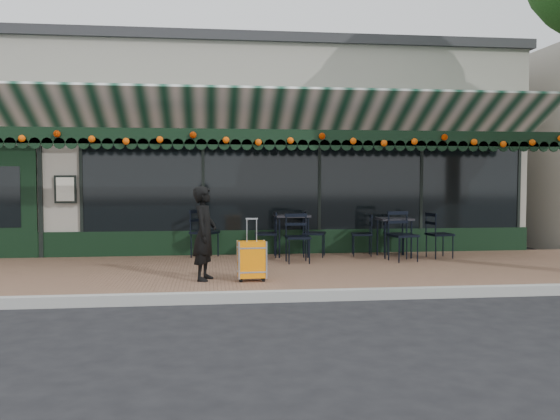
{
  "coord_description": "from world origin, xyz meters",
  "views": [
    {
      "loc": [
        -0.9,
        -8.16,
        1.7
      ],
      "look_at": [
        0.29,
        1.6,
        1.19
      ],
      "focal_mm": 38.0,
      "sensor_mm": 36.0,
      "label": 1
    }
  ],
  "objects": [
    {
      "name": "chair_a_left",
      "position": [
        2.19,
        3.51,
        0.57
      ],
      "size": [
        0.49,
        0.49,
        0.85
      ],
      "primitive_type": null,
      "rotation": [
        0.0,
        0.0,
        -1.74
      ],
      "color": "black",
      "rests_on": "sidewalk"
    },
    {
      "name": "chair_b_front",
      "position": [
        0.74,
        2.64,
        0.61
      ],
      "size": [
        0.47,
        0.47,
        0.92
      ],
      "primitive_type": null,
      "rotation": [
        0.0,
        0.0,
        0.01
      ],
      "color": "black",
      "rests_on": "sidewalk"
    },
    {
      "name": "suitcase",
      "position": [
        -0.25,
        0.76,
        0.47
      ],
      "size": [
        0.43,
        0.26,
        0.95
      ],
      "rotation": [
        0.0,
        0.0,
        0.06
      ],
      "color": "orange",
      "rests_on": "sidewalk"
    },
    {
      "name": "chair_b_left",
      "position": [
        0.23,
        3.51,
        0.61
      ],
      "size": [
        0.48,
        0.48,
        0.91
      ],
      "primitive_type": null,
      "rotation": [
        0.0,
        0.0,
        -1.62
      ],
      "color": "black",
      "rests_on": "sidewalk"
    },
    {
      "name": "chair_a_front",
      "position": [
        2.75,
        2.59,
        0.63
      ],
      "size": [
        0.56,
        0.56,
        0.96
      ],
      "primitive_type": null,
      "rotation": [
        0.0,
        0.0,
        0.2
      ],
      "color": "black",
      "rests_on": "sidewalk"
    },
    {
      "name": "chair_solo",
      "position": [
        -0.98,
        3.65,
        0.63
      ],
      "size": [
        0.65,
        0.65,
        0.96
      ],
      "primitive_type": null,
      "rotation": [
        0.0,
        0.0,
        1.08
      ],
      "color": "black",
      "rests_on": "sidewalk"
    },
    {
      "name": "ground",
      "position": [
        0.0,
        0.0,
        0.0
      ],
      "size": [
        80.0,
        80.0,
        0.0
      ],
      "primitive_type": "plane",
      "color": "black",
      "rests_on": "ground"
    },
    {
      "name": "cafe_table_b",
      "position": [
        0.76,
        3.58,
        0.91
      ],
      "size": [
        0.68,
        0.68,
        0.84
      ],
      "color": "black",
      "rests_on": "sidewalk"
    },
    {
      "name": "restaurant_building",
      "position": [
        0.0,
        7.84,
        2.27
      ],
      "size": [
        12.0,
        9.6,
        4.5
      ],
      "color": "gray",
      "rests_on": "ground"
    },
    {
      "name": "chair_a_extra",
      "position": [
        3.62,
        2.97,
        0.6
      ],
      "size": [
        0.51,
        0.51,
        0.91
      ],
      "primitive_type": null,
      "rotation": [
        0.0,
        0.0,
        1.7
      ],
      "color": "black",
      "rests_on": "sidewalk"
    },
    {
      "name": "cafe_table_a",
      "position": [
        2.77,
        3.21,
        0.85
      ],
      "size": [
        0.63,
        0.63,
        0.78
      ],
      "color": "black",
      "rests_on": "sidewalk"
    },
    {
      "name": "chair_b_right",
      "position": [
        1.2,
        3.45,
        0.61
      ],
      "size": [
        0.56,
        0.56,
        0.91
      ],
      "primitive_type": null,
      "rotation": [
        0.0,
        0.0,
        1.3
      ],
      "color": "black",
      "rests_on": "sidewalk"
    },
    {
      "name": "chair_a_right",
      "position": [
        2.91,
        3.63,
        0.56
      ],
      "size": [
        0.45,
        0.45,
        0.82
      ],
      "primitive_type": null,
      "rotation": [
        0.0,
        0.0,
        1.46
      ],
      "color": "black",
      "rests_on": "sidewalk"
    },
    {
      "name": "curb",
      "position": [
        0.0,
        -0.08,
        0.07
      ],
      "size": [
        18.0,
        0.16,
        0.15
      ],
      "primitive_type": "cube",
      "color": "#9E9E99",
      "rests_on": "ground"
    },
    {
      "name": "sidewalk",
      "position": [
        0.0,
        2.0,
        0.07
      ],
      "size": [
        18.0,
        4.0,
        0.15
      ],
      "primitive_type": "cube",
      "color": "brown",
      "rests_on": "ground"
    },
    {
      "name": "woman",
      "position": [
        -0.96,
        0.93,
        0.87
      ],
      "size": [
        0.47,
        0.6,
        1.44
      ],
      "primitive_type": "imported",
      "rotation": [
        0.0,
        0.0,
        1.31
      ],
      "color": "black",
      "rests_on": "sidewalk"
    }
  ]
}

